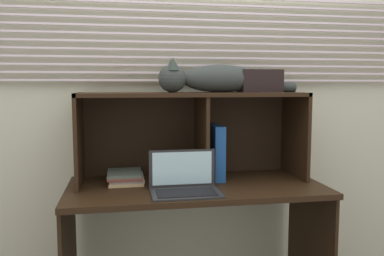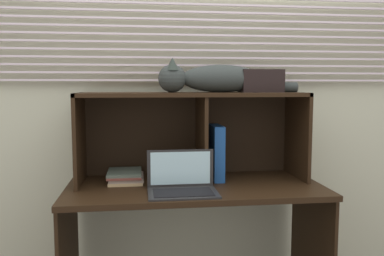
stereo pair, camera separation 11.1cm
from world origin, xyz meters
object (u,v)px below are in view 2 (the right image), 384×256
(laptop, at_px, (182,184))
(storage_box, at_px, (261,81))
(binder_upright, at_px, (216,152))
(book_stack, at_px, (126,176))
(cat, at_px, (212,78))

(laptop, relative_size, storage_box, 1.47)
(binder_upright, xyz_separation_m, book_stack, (-0.53, -0.00, -0.13))
(cat, distance_m, binder_upright, 0.43)
(cat, relative_size, laptop, 2.30)
(laptop, distance_m, book_stack, 0.40)
(cat, relative_size, book_stack, 3.37)
(cat, distance_m, laptop, 0.64)
(laptop, xyz_separation_m, book_stack, (-0.30, 0.26, -0.01))
(laptop, distance_m, storage_box, 0.77)
(book_stack, bearing_deg, laptop, -41.36)
(laptop, distance_m, binder_upright, 0.37)
(book_stack, bearing_deg, binder_upright, 0.31)
(storage_box, bearing_deg, book_stack, -179.79)
(binder_upright, height_order, storage_box, storage_box)
(cat, distance_m, storage_box, 0.29)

